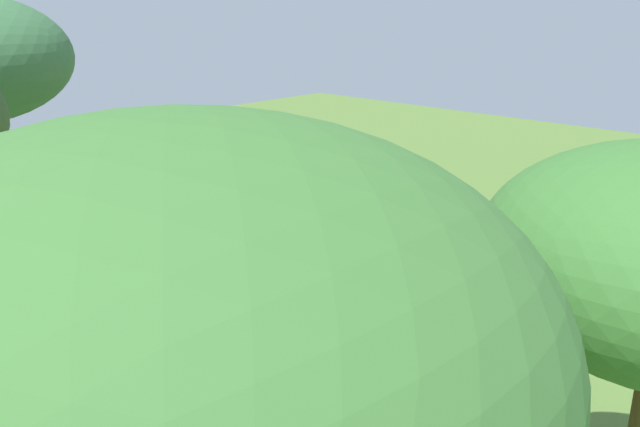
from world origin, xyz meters
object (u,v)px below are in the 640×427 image
at_px(patio_chair_near_lawn, 304,212).
at_px(zebra_nearest_camera, 149,237).
at_px(guest_behind_table, 333,205).
at_px(patio_dining_table, 251,217).
at_px(striped_lounge_chair, 364,310).
at_px(patio_chair_west_end, 190,231).
at_px(thatched_hut, 249,269).
at_px(acacia_tree_left_background, 184,342).
at_px(guest_beside_umbrella, 227,183).
at_px(standing_watcher, 577,233).
at_px(shade_umbrella, 248,128).
at_px(zebra_by_umbrella, 429,196).

relative_size(patio_chair_near_lawn, zebra_nearest_camera, 0.49).
bearing_deg(zebra_nearest_camera, guest_behind_table, 130.37).
distance_m(patio_dining_table, striped_lounge_chair, 4.26).
xyz_separation_m(patio_chair_near_lawn, patio_chair_west_end, (0.84, 2.50, 0.00)).
distance_m(thatched_hut, acacia_tree_left_background, 4.25).
distance_m(guest_beside_umbrella, standing_watcher, 7.84).
relative_size(patio_dining_table, standing_watcher, 0.97).
xyz_separation_m(shade_umbrella, acacia_tree_left_background, (-7.86, 7.16, 0.99)).
distance_m(patio_chair_near_lawn, striped_lounge_chair, 4.50).
bearing_deg(shade_umbrella, guest_behind_table, -141.35).
xyz_separation_m(patio_chair_west_end, striped_lounge_chair, (-4.62, -0.06, -0.27)).
xyz_separation_m(striped_lounge_chair, zebra_nearest_camera, (3.65, 1.62, 0.80)).
relative_size(patio_dining_table, patio_chair_west_end, 1.84).
bearing_deg(guest_beside_umbrella, zebra_by_umbrella, -30.62).
bearing_deg(guest_behind_table, zebra_by_umbrella, -84.52).
distance_m(thatched_hut, standing_watcher, 7.21).
bearing_deg(zebra_nearest_camera, guest_beside_umbrella, 175.14).
bearing_deg(thatched_hut, guest_behind_table, -56.17).
height_order(patio_dining_table, zebra_nearest_camera, zebra_nearest_camera).
distance_m(patio_chair_west_end, guest_beside_umbrella, 2.28).
bearing_deg(zebra_nearest_camera, shade_umbrella, 152.85).
bearing_deg(zebra_by_umbrella, patio_chair_west_end, 178.88).
relative_size(patio_dining_table, striped_lounge_chair, 1.70).
bearing_deg(guest_beside_umbrella, patio_dining_table, -83.64).
bearing_deg(zebra_by_umbrella, thatched_hut, -127.40).
height_order(guest_beside_umbrella, guest_behind_table, guest_behind_table).
distance_m(shade_umbrella, guest_beside_umbrella, 2.45).
height_order(patio_dining_table, standing_watcher, standing_watcher).
height_order(thatched_hut, patio_dining_table, thatched_hut).
height_order(thatched_hut, acacia_tree_left_background, acacia_tree_left_background).
height_order(guest_behind_table, acacia_tree_left_background, acacia_tree_left_background).
height_order(patio_chair_west_end, acacia_tree_left_background, acacia_tree_left_background).
bearing_deg(shade_umbrella, zebra_by_umbrella, -128.34).
bearing_deg(striped_lounge_chair, zebra_by_umbrella, 77.54).
relative_size(patio_chair_near_lawn, guest_beside_umbrella, 0.58).
height_order(patio_chair_near_lawn, acacia_tree_left_background, acacia_tree_left_background).
height_order(standing_watcher, striped_lounge_chair, standing_watcher).
height_order(thatched_hut, shade_umbrella, thatched_hut).
relative_size(shade_umbrella, patio_chair_west_end, 3.85).
bearing_deg(patio_dining_table, zebra_nearest_camera, 98.91).
relative_size(shade_umbrella, acacia_tree_left_background, 0.74).
bearing_deg(acacia_tree_left_background, guest_beside_umbrella, -39.56).
distance_m(shade_umbrella, patio_dining_table, 1.91).
xyz_separation_m(shade_umbrella, patio_dining_table, (-0.00, 0.00, -1.91)).
relative_size(patio_dining_table, zebra_by_umbrella, 0.86).
xyz_separation_m(patio_chair_near_lawn, standing_watcher, (-5.60, -1.45, 0.50)).
bearing_deg(zebra_nearest_camera, thatched_hut, 35.13).
relative_size(patio_chair_west_end, guest_beside_umbrella, 0.58).
relative_size(guest_beside_umbrella, striped_lounge_chair, 1.60).
xyz_separation_m(zebra_nearest_camera, zebra_by_umbrella, (-2.00, -5.85, -0.09)).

